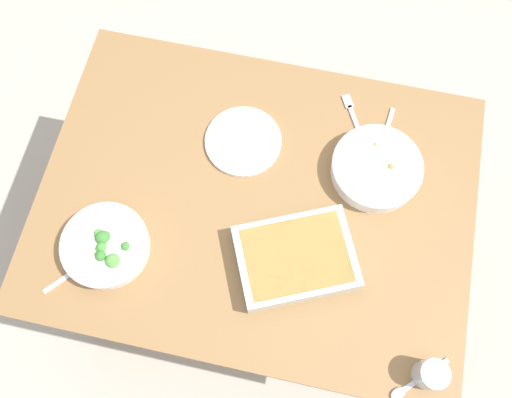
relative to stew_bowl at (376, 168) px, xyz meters
name	(u,v)px	position (x,y,z in m)	size (l,w,h in m)	color
ground_plane	(256,261)	(-0.31, -0.15, -0.77)	(6.00, 6.00, 0.00)	#B2A899
dining_table	(256,209)	(-0.31, -0.15, -0.12)	(1.20, 0.90, 0.74)	olive
stew_bowl	(376,168)	(0.00, 0.00, 0.00)	(0.25, 0.25, 0.06)	white
broccoli_bowl	(106,246)	(-0.66, -0.37, 0.00)	(0.23, 0.23, 0.07)	white
baking_dish	(296,258)	(-0.17, -0.30, 0.00)	(0.36, 0.32, 0.06)	silver
drink_cup	(430,374)	(0.20, -0.51, 0.01)	(0.07, 0.07, 0.08)	#B2BCC6
side_plate	(243,141)	(-0.38, 0.01, -0.03)	(0.22, 0.22, 0.01)	white
spoon_by_stew	(383,141)	(0.01, 0.10, -0.03)	(0.04, 0.18, 0.01)	silver
spoon_by_broccoli	(81,267)	(-0.72, -0.43, -0.03)	(0.13, 0.15, 0.01)	silver
spoon_spare	(412,384)	(0.17, -0.54, -0.03)	(0.14, 0.13, 0.01)	silver
fork_on_table	(353,117)	(-0.08, 0.16, -0.03)	(0.10, 0.17, 0.01)	silver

